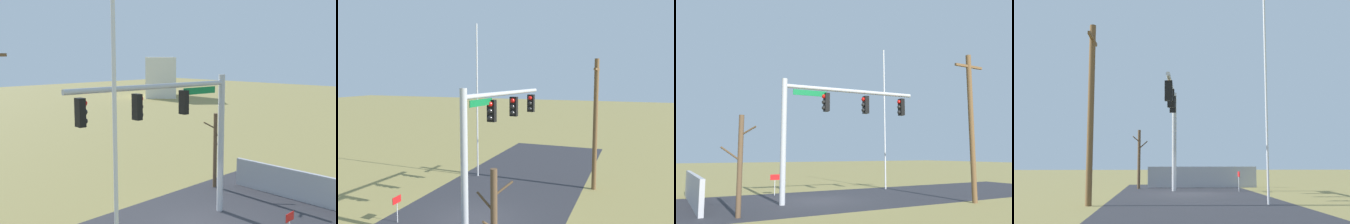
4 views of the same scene
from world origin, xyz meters
TOP-DOWN VIEW (x-y plane):
  - ground_plane at (0.00, 0.00)m, footprint 160.00×160.00m
  - road_surface at (-4.00, 0.00)m, footprint 28.00×8.00m
  - sidewalk_corner at (3.18, 0.75)m, footprint 6.00×6.00m
  - retaining_fence at (5.93, -1.40)m, footprint 0.20×7.73m
  - signal_mast at (-0.16, 0.94)m, footprint 7.56×0.87m
  - flagpole at (-6.41, -2.88)m, footprint 0.10×0.10m
  - utility_pole at (-6.53, 4.58)m, footprint 1.90×0.26m
  - bare_tree at (4.67, 3.04)m, footprint 1.27×1.02m
  - open_sign at (1.37, -3.13)m, footprint 0.56×0.04m

SIDE VIEW (x-z plane):
  - ground_plane at x=0.00m, z-range 0.00..0.00m
  - sidewalk_corner at x=3.18m, z-range 0.00..0.01m
  - road_surface at x=-4.00m, z-range 0.00..0.01m
  - retaining_fence at x=5.93m, z-range 0.00..1.47m
  - open_sign at x=1.37m, z-range 0.30..1.52m
  - bare_tree at x=4.67m, z-range 0.06..4.02m
  - utility_pole at x=-6.53m, z-range 0.16..7.74m
  - signal_mast at x=-0.16m, z-range 1.36..7.50m
  - flagpole at x=-6.41m, z-range 0.00..9.90m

